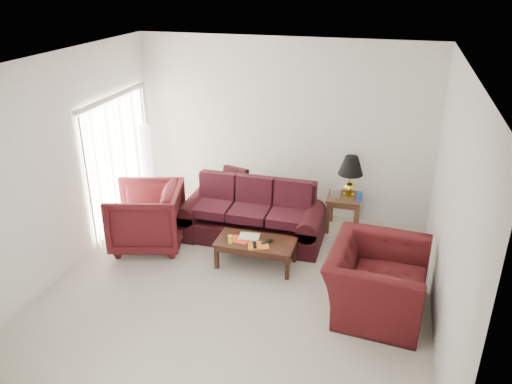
{
  "coord_description": "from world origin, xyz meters",
  "views": [
    {
      "loc": [
        1.76,
        -5.39,
        3.95
      ],
      "look_at": [
        0.0,
        0.85,
        1.05
      ],
      "focal_mm": 35.0,
      "sensor_mm": 36.0,
      "label": 1
    }
  ],
  "objects_px": {
    "sofa": "(251,213)",
    "armchair_right": "(377,281)",
    "floor_lamp": "(147,166)",
    "end_table": "(343,213)",
    "armchair_left": "(147,217)",
    "coffee_table": "(256,253)"
  },
  "relations": [
    {
      "from": "end_table",
      "to": "sofa",
      "type": "bearing_deg",
      "value": -151.66
    },
    {
      "from": "sofa",
      "to": "coffee_table",
      "type": "xyz_separation_m",
      "value": [
        0.29,
        -0.73,
        -0.26
      ]
    },
    {
      "from": "sofa",
      "to": "end_table",
      "type": "bearing_deg",
      "value": 23.1
    },
    {
      "from": "end_table",
      "to": "armchair_right",
      "type": "xyz_separation_m",
      "value": [
        0.64,
        -2.06,
        0.13
      ]
    },
    {
      "from": "end_table",
      "to": "coffee_table",
      "type": "bearing_deg",
      "value": -126.44
    },
    {
      "from": "sofa",
      "to": "end_table",
      "type": "distance_m",
      "value": 1.56
    },
    {
      "from": "armchair_left",
      "to": "floor_lamp",
      "type": "bearing_deg",
      "value": -170.0
    },
    {
      "from": "sofa",
      "to": "floor_lamp",
      "type": "height_order",
      "value": "floor_lamp"
    },
    {
      "from": "sofa",
      "to": "armchair_right",
      "type": "relative_size",
      "value": 1.7
    },
    {
      "from": "sofa",
      "to": "armchair_right",
      "type": "height_order",
      "value": "sofa"
    },
    {
      "from": "armchair_left",
      "to": "coffee_table",
      "type": "distance_m",
      "value": 1.8
    },
    {
      "from": "armchair_left",
      "to": "armchair_right",
      "type": "bearing_deg",
      "value": 62.77
    },
    {
      "from": "floor_lamp",
      "to": "armchair_right",
      "type": "distance_m",
      "value": 4.59
    },
    {
      "from": "floor_lamp",
      "to": "armchair_right",
      "type": "bearing_deg",
      "value": -25.91
    },
    {
      "from": "armchair_left",
      "to": "coffee_table",
      "type": "bearing_deg",
      "value": 70.75
    },
    {
      "from": "floor_lamp",
      "to": "coffee_table",
      "type": "relative_size",
      "value": 1.36
    },
    {
      "from": "end_table",
      "to": "armchair_right",
      "type": "relative_size",
      "value": 0.45
    },
    {
      "from": "armchair_left",
      "to": "sofa",
      "type": "bearing_deg",
      "value": 96.84
    },
    {
      "from": "sofa",
      "to": "floor_lamp",
      "type": "relative_size",
      "value": 1.46
    },
    {
      "from": "sofa",
      "to": "armchair_right",
      "type": "bearing_deg",
      "value": -38.74
    },
    {
      "from": "end_table",
      "to": "armchair_left",
      "type": "bearing_deg",
      "value": -154.59
    },
    {
      "from": "coffee_table",
      "to": "sofa",
      "type": "bearing_deg",
      "value": 131.42
    }
  ]
}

